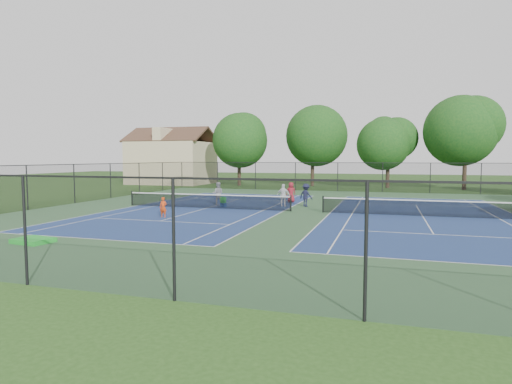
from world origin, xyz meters
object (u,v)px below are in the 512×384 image
(tree_back_a, at_px, (239,138))
(bystander_c, at_px, (291,192))
(bystander_b, at_px, (306,195))
(ball_crate, at_px, (223,205))
(child_player, at_px, (163,207))
(clapboard_house, at_px, (172,161))
(tree_back_b, at_px, (313,133))
(ball_hopper, at_px, (223,200))
(tree_back_d, at_px, (466,127))
(bystander_a, at_px, (283,195))
(tree_back_c, at_px, (388,141))
(instructor, at_px, (218,194))

(tree_back_a, distance_m, bystander_c, 21.90)
(bystander_b, distance_m, ball_crate, 5.96)
(child_player, distance_m, bystander_c, 11.86)
(ball_crate, bearing_deg, clapboard_house, 125.00)
(tree_back_b, bearing_deg, ball_crate, -94.87)
(ball_hopper, bearing_deg, child_player, -104.02)
(tree_back_d, relative_size, bystander_a, 6.33)
(tree_back_c, height_order, tree_back_d, tree_back_d)
(instructor, distance_m, bystander_a, 4.92)
(clapboard_house, height_order, bystander_c, clapboard_house)
(tree_back_b, bearing_deg, child_player, -96.64)
(bystander_a, height_order, bystander_b, bystander_b)
(tree_back_b, distance_m, clapboard_house, 19.35)
(tree_back_d, relative_size, ball_hopper, 24.59)
(bystander_b, height_order, bystander_c, bystander_b)
(ball_hopper, bearing_deg, bystander_c, 50.68)
(tree_back_c, relative_size, clapboard_house, 0.78)
(tree_back_a, height_order, child_player, tree_back_a)
(tree_back_c, height_order, ball_crate, tree_back_c)
(ball_hopper, bearing_deg, bystander_a, 21.94)
(tree_back_a, height_order, bystander_b, tree_back_a)
(tree_back_b, relative_size, bystander_b, 6.09)
(tree_back_c, distance_m, ball_hopper, 26.99)
(child_player, bearing_deg, bystander_b, 44.90)
(tree_back_d, relative_size, ball_crate, 26.37)
(ball_crate, bearing_deg, tree_back_b, 85.13)
(tree_back_c, bearing_deg, bystander_a, -107.64)
(bystander_c, bearing_deg, bystander_b, 92.53)
(tree_back_b, relative_size, instructor, 5.91)
(bystander_a, relative_size, bystander_c, 1.03)
(bystander_c, distance_m, ball_crate, 6.13)
(tree_back_d, distance_m, instructor, 30.24)
(tree_back_a, height_order, ball_crate, tree_back_a)
(bystander_c, height_order, ball_crate, bystander_c)
(tree_back_c, bearing_deg, tree_back_a, -176.82)
(clapboard_house, relative_size, ball_crate, 27.48)
(bystander_c, bearing_deg, tree_back_d, -159.95)
(tree_back_b, relative_size, clapboard_house, 0.93)
(bystander_a, relative_size, ball_hopper, 3.89)
(clapboard_house, distance_m, child_player, 33.77)
(bystander_a, bearing_deg, instructor, 5.68)
(tree_back_c, bearing_deg, tree_back_b, 173.66)
(ball_crate, bearing_deg, bystander_b, 21.26)
(tree_back_b, height_order, child_player, tree_back_b)
(tree_back_a, height_order, ball_hopper, tree_back_a)
(clapboard_house, distance_m, bystander_a, 30.74)
(ball_crate, bearing_deg, ball_hopper, -90.00)
(tree_back_b, xyz_separation_m, instructor, (-3.06, -23.83, -5.75))
(tree_back_c, distance_m, instructor, 26.23)
(bystander_b, height_order, ball_hopper, bystander_b)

